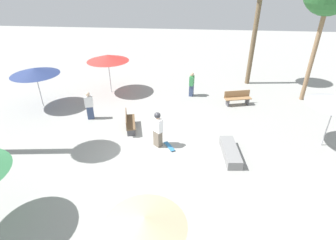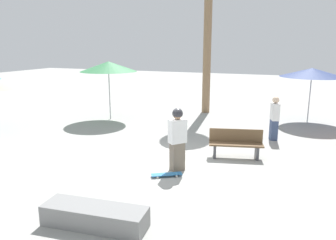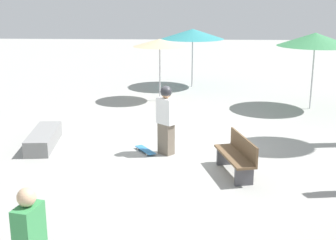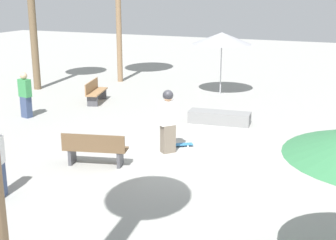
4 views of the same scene
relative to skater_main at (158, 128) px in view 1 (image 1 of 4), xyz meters
name	(u,v)px [view 1 (image 1 of 4)]	position (x,y,z in m)	size (l,w,h in m)	color
ground_plane	(148,154)	(0.71, -0.35, -0.93)	(60.00, 60.00, 0.00)	#9E9E99
skater_main	(158,128)	(0.00, 0.00, 0.00)	(0.49, 0.51, 1.72)	#726656
skateboard	(169,146)	(0.10, 0.53, -0.87)	(0.79, 0.59, 0.07)	teal
concrete_ledge	(230,152)	(0.47, 3.23, -0.73)	(2.05, 0.80, 0.40)	gray
bench_near	(129,122)	(-1.29, -1.62, -0.50)	(1.66, 0.82, 0.85)	#47474C
bench_far	(237,98)	(-4.81, 4.19, -0.50)	(0.84, 1.66, 0.85)	#47474C
shade_umbrella_red	(108,58)	(-5.93, -3.95, 1.40)	(2.65, 2.65, 2.52)	#B7B7BC
shade_umbrella_navy	(35,71)	(-3.41, -7.41, 1.25)	(2.66, 2.66, 2.37)	#B7B7BC
shade_umbrella_tan	(145,222)	(6.03, 0.55, 1.22)	(1.93, 1.93, 2.29)	#B7B7BC
bystander_watching	(192,84)	(-5.86, 1.40, -0.14)	(0.47, 0.33, 1.57)	#38476B
bystander_far	(89,106)	(-2.21, -4.00, -0.15)	(0.36, 0.48, 1.57)	#38476B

